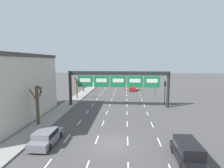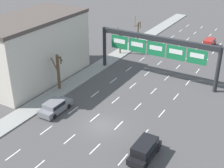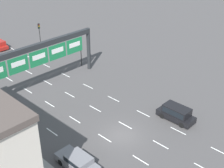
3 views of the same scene
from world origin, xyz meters
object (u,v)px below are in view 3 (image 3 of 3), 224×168
(traffic_light_mid_block, at_px, (81,47))
(suv_black, at_px, (176,113))
(tree_bare_closest, at_px, (13,136))
(traffic_light_near_gantry, at_px, (39,31))
(car_grey, at_px, (78,161))
(sign_gantry, at_px, (37,55))

(traffic_light_mid_block, bearing_deg, suv_black, -96.65)
(tree_bare_closest, bearing_deg, suv_black, -23.53)
(traffic_light_near_gantry, height_order, tree_bare_closest, tree_bare_closest)
(car_grey, height_order, traffic_light_mid_block, traffic_light_mid_block)
(sign_gantry, xyz_separation_m, traffic_light_mid_block, (8.84, 1.63, -1.81))
(sign_gantry, distance_m, traffic_light_near_gantry, 15.66)
(sign_gantry, relative_size, traffic_light_near_gantry, 4.08)
(sign_gantry, bearing_deg, tree_bare_closest, -133.95)
(suv_black, distance_m, traffic_light_near_gantry, 30.66)
(sign_gantry, bearing_deg, car_grey, -113.03)
(suv_black, bearing_deg, tree_bare_closest, 156.47)
(sign_gantry, height_order, suv_black, sign_gantry)
(sign_gantry, relative_size, suv_black, 4.18)
(car_grey, bearing_deg, tree_bare_closest, 124.15)
(sign_gantry, distance_m, car_grey, 17.43)
(traffic_light_mid_block, relative_size, tree_bare_closest, 0.89)
(suv_black, bearing_deg, traffic_light_mid_block, 83.35)
(car_grey, relative_size, tree_bare_closest, 0.89)
(sign_gantry, xyz_separation_m, tree_bare_closest, (-10.06, -10.44, -2.16))
(tree_bare_closest, bearing_deg, traffic_light_near_gantry, 50.89)
(sign_gantry, xyz_separation_m, traffic_light_near_gantry, (8.83, 12.80, -1.85))
(traffic_light_near_gantry, distance_m, traffic_light_mid_block, 11.17)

